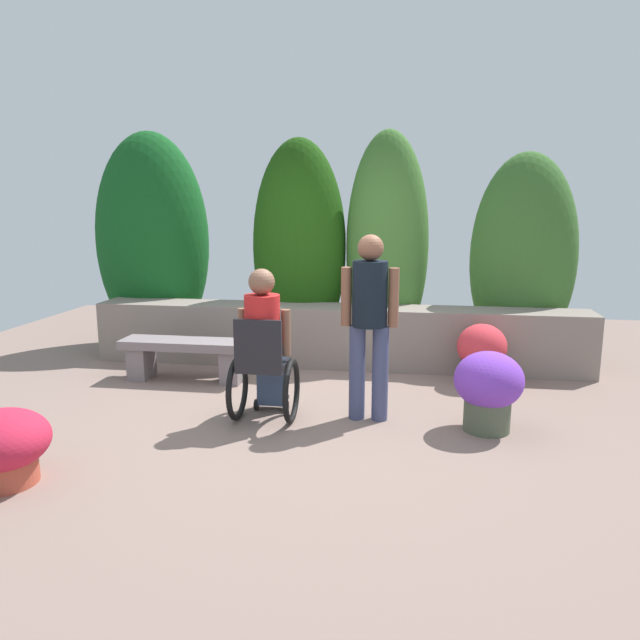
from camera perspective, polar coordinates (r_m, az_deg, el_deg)
ground_plane at (r=5.40m, az=-0.71°, el=-9.03°), size 10.25×10.25×0.00m
stone_retaining_wall at (r=6.92m, az=1.61°, el=-1.52°), size 5.68×0.53×0.70m
hedge_backdrop at (r=7.45m, az=-1.54°, el=7.00°), size 6.02×1.07×2.76m
stone_bench at (r=6.50m, az=-12.71°, el=-3.18°), size 1.38×0.38×0.44m
person_in_wheelchair at (r=5.13m, az=-5.34°, el=-2.89°), size 0.53×0.66×1.33m
person_standing_companion at (r=5.07m, az=4.76°, el=0.45°), size 0.49×0.30×1.61m
flower_pot_purple_near at (r=4.58m, az=-28.14°, el=-10.56°), size 0.62×0.62×0.51m
flower_pot_terracotta_by_wall at (r=6.40m, az=15.22°, el=-2.96°), size 0.51×0.51×0.64m
flower_pot_red_accent at (r=5.12m, az=15.83°, el=-6.24°), size 0.57×0.57×0.67m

